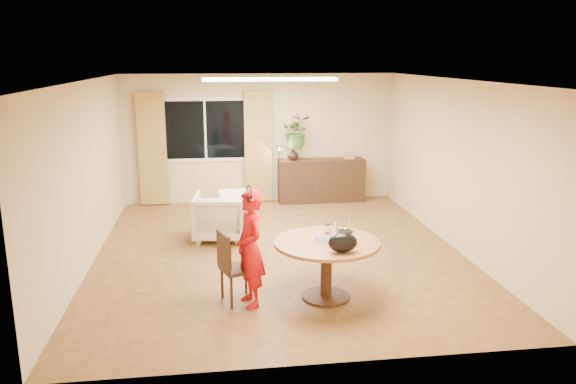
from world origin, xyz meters
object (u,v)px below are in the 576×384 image
(child, at_px, (250,248))
(armchair, at_px, (220,216))
(dining_table, at_px, (327,253))
(dining_chair, at_px, (239,266))
(sideboard, at_px, (321,180))

(child, bearing_deg, armchair, 171.40)
(dining_table, height_order, child, child)
(child, height_order, armchair, child)
(dining_chair, xyz_separation_m, child, (0.14, -0.11, 0.26))
(child, xyz_separation_m, armchair, (-0.32, 2.58, -0.33))
(armchair, bearing_deg, child, 104.07)
(dining_table, distance_m, child, 0.95)
(dining_table, bearing_deg, dining_chair, 177.36)
(child, relative_size, armchair, 1.69)
(dining_chair, bearing_deg, armchair, 75.25)
(dining_table, height_order, armchair, armchair)
(sideboard, bearing_deg, armchair, -133.69)
(dining_table, xyz_separation_m, sideboard, (0.85, 4.74, -0.14))
(child, relative_size, sideboard, 0.80)
(dining_table, relative_size, armchair, 1.55)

